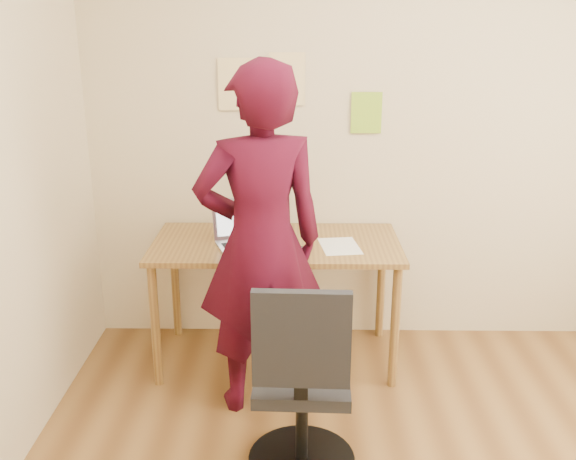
{
  "coord_description": "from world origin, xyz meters",
  "views": [
    {
      "loc": [
        -0.49,
        -2.06,
        1.93
      ],
      "look_at": [
        -0.53,
        0.95,
        0.95
      ],
      "focal_mm": 40.0,
      "sensor_mm": 36.0,
      "label": 1
    }
  ],
  "objects_px": {
    "laptop": "(246,235)",
    "person": "(261,243)",
    "phone": "(305,251)",
    "office_chair": "(302,393)",
    "desk": "(276,256)"
  },
  "relations": [
    {
      "from": "desk",
      "to": "laptop",
      "type": "height_order",
      "value": "laptop"
    },
    {
      "from": "laptop",
      "to": "person",
      "type": "bearing_deg",
      "value": -95.41
    },
    {
      "from": "phone",
      "to": "desk",
      "type": "bearing_deg",
      "value": 143.61
    },
    {
      "from": "person",
      "to": "desk",
      "type": "bearing_deg",
      "value": -112.78
    },
    {
      "from": "desk",
      "to": "person",
      "type": "xyz_separation_m",
      "value": [
        -0.06,
        -0.46,
        0.24
      ]
    },
    {
      "from": "office_chair",
      "to": "person",
      "type": "bearing_deg",
      "value": 111.57
    },
    {
      "from": "person",
      "to": "office_chair",
      "type": "bearing_deg",
      "value": 94.47
    },
    {
      "from": "phone",
      "to": "office_chair",
      "type": "distance_m",
      "value": 0.92
    },
    {
      "from": "laptop",
      "to": "person",
      "type": "distance_m",
      "value": 0.44
    },
    {
      "from": "desk",
      "to": "phone",
      "type": "xyz_separation_m",
      "value": [
        0.16,
        -0.17,
        0.09
      ]
    },
    {
      "from": "desk",
      "to": "laptop",
      "type": "distance_m",
      "value": 0.22
    },
    {
      "from": "phone",
      "to": "office_chair",
      "type": "height_order",
      "value": "office_chair"
    },
    {
      "from": "laptop",
      "to": "phone",
      "type": "bearing_deg",
      "value": -40.89
    },
    {
      "from": "laptop",
      "to": "phone",
      "type": "relative_size",
      "value": 3.11
    },
    {
      "from": "laptop",
      "to": "phone",
      "type": "height_order",
      "value": "laptop"
    }
  ]
}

